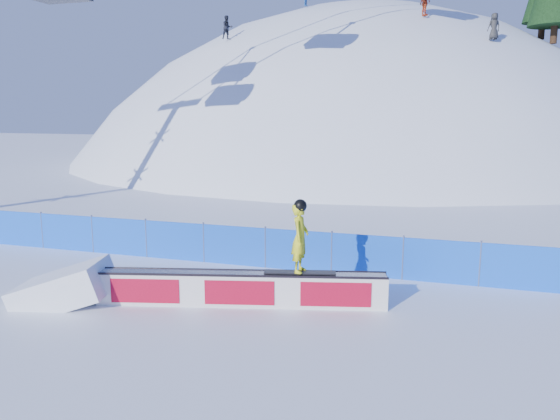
% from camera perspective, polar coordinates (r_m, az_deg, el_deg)
% --- Properties ---
extents(ground, '(160.00, 160.00, 0.00)m').
position_cam_1_polar(ground, '(13.93, -19.70, -9.65)').
color(ground, white).
rests_on(ground, ground).
extents(snow_hill, '(64.00, 64.00, 64.00)m').
position_cam_1_polar(snow_hill, '(57.62, 7.95, -12.82)').
color(snow_hill, white).
rests_on(snow_hill, ground).
extents(safety_fence, '(22.05, 0.05, 1.30)m').
position_cam_1_polar(safety_fence, '(17.39, -10.96, -3.18)').
color(safety_fence, blue).
rests_on(safety_fence, ground).
extents(rail_box, '(6.88, 2.15, 0.84)m').
position_cam_1_polar(rail_box, '(13.23, -4.14, -8.22)').
color(rail_box, white).
rests_on(rail_box, ground).
extents(snow_ramp, '(2.60, 1.97, 1.45)m').
position_cam_1_polar(snow_ramp, '(14.56, -21.59, -8.90)').
color(snow_ramp, white).
rests_on(snow_ramp, ground).
extents(snowboarder, '(1.72, 0.70, 1.77)m').
position_cam_1_polar(snowboarder, '(12.77, 2.11, -2.85)').
color(snowboarder, black).
rests_on(snowboarder, rail_box).
extents(distant_skiers, '(19.27, 8.02, 5.57)m').
position_cam_1_polar(distant_skiers, '(42.57, 6.66, 19.98)').
color(distant_skiers, black).
rests_on(distant_skiers, ground).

